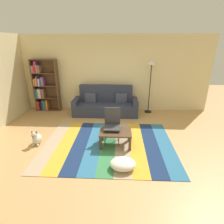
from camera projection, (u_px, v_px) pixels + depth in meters
ground_plane at (112, 142)px, 4.60m from camera, size 14.00×14.00×0.00m
back_wall at (115, 74)px, 6.48m from camera, size 6.80×0.10×2.70m
rug at (108, 144)px, 4.52m from camera, size 3.23×2.48×0.01m
couch at (106, 105)px, 6.37m from camera, size 2.26×0.80×1.00m
bookshelf at (43, 87)px, 6.54m from camera, size 0.90×0.28×1.88m
coffee_table at (116, 134)px, 4.37m from camera, size 0.78×0.52×0.37m
pouf at (123, 164)px, 3.61m from camera, size 0.53×0.43×0.21m
dog at (37, 138)px, 4.48m from camera, size 0.22×0.35×0.40m
standing_lamp at (151, 70)px, 6.07m from camera, size 0.32×0.32×1.86m
tv_remote at (115, 130)px, 4.39m from camera, size 0.06×0.15×0.02m
folding_chair at (112, 122)px, 4.49m from camera, size 0.40×0.40×0.90m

